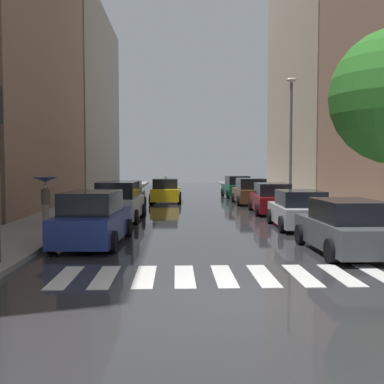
{
  "coord_description": "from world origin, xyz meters",
  "views": [
    {
      "loc": [
        -1.1,
        -8.43,
        2.53
      ],
      "look_at": [
        -0.3,
        14.07,
        1.24
      ],
      "focal_mm": 43.72,
      "sensor_mm": 36.0,
      "label": 1
    }
  ],
  "objects_px": {
    "parked_car_left_third": "(127,196)",
    "taxi_midroad": "(166,191)",
    "parked_car_left_second": "(119,203)",
    "pedestrian_foreground": "(45,189)",
    "parked_car_right_third": "(271,199)",
    "parked_car_right_nearest": "(346,228)",
    "lamp_post_right": "(291,133)",
    "parked_car_right_fourth": "(250,192)",
    "parked_car_right_fifth": "(237,187)",
    "parked_car_right_second": "(299,210)",
    "parked_car_left_nearest": "(93,220)"
  },
  "relations": [
    {
      "from": "parked_car_left_nearest",
      "to": "parked_car_right_third",
      "type": "relative_size",
      "value": 0.97
    },
    {
      "from": "parked_car_right_third",
      "to": "lamp_post_right",
      "type": "distance_m",
      "value": 4.64
    },
    {
      "from": "pedestrian_foreground",
      "to": "parked_car_right_fourth",
      "type": "bearing_deg",
      "value": 85.55
    },
    {
      "from": "parked_car_left_nearest",
      "to": "parked_car_right_nearest",
      "type": "bearing_deg",
      "value": -100.1
    },
    {
      "from": "parked_car_left_third",
      "to": "parked_car_right_fifth",
      "type": "relative_size",
      "value": 0.95
    },
    {
      "from": "pedestrian_foreground",
      "to": "parked_car_right_second",
      "type": "bearing_deg",
      "value": 34.01
    },
    {
      "from": "parked_car_left_nearest",
      "to": "parked_car_right_fourth",
      "type": "distance_m",
      "value": 17.16
    },
    {
      "from": "parked_car_left_second",
      "to": "parked_car_right_second",
      "type": "bearing_deg",
      "value": -108.54
    },
    {
      "from": "parked_car_left_nearest",
      "to": "parked_car_right_fourth",
      "type": "height_order",
      "value": "parked_car_left_nearest"
    },
    {
      "from": "parked_car_left_second",
      "to": "parked_car_right_third",
      "type": "height_order",
      "value": "parked_car_left_second"
    },
    {
      "from": "parked_car_right_fifth",
      "to": "pedestrian_foreground",
      "type": "distance_m",
      "value": 20.34
    },
    {
      "from": "pedestrian_foreground",
      "to": "parked_car_left_nearest",
      "type": "bearing_deg",
      "value": -20.06
    },
    {
      "from": "taxi_midroad",
      "to": "parked_car_left_nearest",
      "type": "bearing_deg",
      "value": 174.72
    },
    {
      "from": "parked_car_left_third",
      "to": "pedestrian_foreground",
      "type": "bearing_deg",
      "value": 161.92
    },
    {
      "from": "taxi_midroad",
      "to": "parked_car_right_nearest",
      "type": "bearing_deg",
      "value": -161.98
    },
    {
      "from": "parked_car_left_second",
      "to": "parked_car_right_third",
      "type": "relative_size",
      "value": 0.96
    },
    {
      "from": "parked_car_right_fourth",
      "to": "parked_car_left_second",
      "type": "bearing_deg",
      "value": 140.62
    },
    {
      "from": "parked_car_right_fourth",
      "to": "taxi_midroad",
      "type": "distance_m",
      "value": 5.75
    },
    {
      "from": "parked_car_right_nearest",
      "to": "parked_car_left_second",
      "type": "bearing_deg",
      "value": 41.93
    },
    {
      "from": "parked_car_right_third",
      "to": "pedestrian_foreground",
      "type": "distance_m",
      "value": 11.58
    },
    {
      "from": "parked_car_left_second",
      "to": "pedestrian_foreground",
      "type": "relative_size",
      "value": 2.38
    },
    {
      "from": "parked_car_right_third",
      "to": "parked_car_right_fourth",
      "type": "height_order",
      "value": "parked_car_right_fourth"
    },
    {
      "from": "lamp_post_right",
      "to": "parked_car_right_fourth",
      "type": "bearing_deg",
      "value": 116.48
    },
    {
      "from": "parked_car_right_nearest",
      "to": "lamp_post_right",
      "type": "distance_m",
      "value": 14.18
    },
    {
      "from": "parked_car_left_third",
      "to": "pedestrian_foreground",
      "type": "relative_size",
      "value": 2.16
    },
    {
      "from": "parked_car_right_fourth",
      "to": "parked_car_left_nearest",
      "type": "bearing_deg",
      "value": 154.63
    },
    {
      "from": "parked_car_right_second",
      "to": "parked_car_right_fourth",
      "type": "distance_m",
      "value": 11.79
    },
    {
      "from": "lamp_post_right",
      "to": "pedestrian_foreground",
      "type": "bearing_deg",
      "value": -148.27
    },
    {
      "from": "parked_car_right_fifth",
      "to": "lamp_post_right",
      "type": "relative_size",
      "value": 0.58
    },
    {
      "from": "parked_car_right_second",
      "to": "pedestrian_foreground",
      "type": "height_order",
      "value": "pedestrian_foreground"
    },
    {
      "from": "parked_car_left_third",
      "to": "taxi_midroad",
      "type": "relative_size",
      "value": 0.93
    },
    {
      "from": "parked_car_left_nearest",
      "to": "lamp_post_right",
      "type": "xyz_separation_m",
      "value": [
        9.29,
        11.88,
        3.58
      ]
    },
    {
      "from": "taxi_midroad",
      "to": "parked_car_right_third",
      "type": "bearing_deg",
      "value": -141.17
    },
    {
      "from": "parked_car_left_second",
      "to": "parked_car_right_fifth",
      "type": "distance_m",
      "value": 17.23
    },
    {
      "from": "parked_car_left_third",
      "to": "parked_car_right_second",
      "type": "relative_size",
      "value": 0.96
    },
    {
      "from": "parked_car_right_nearest",
      "to": "pedestrian_foreground",
      "type": "height_order",
      "value": "pedestrian_foreground"
    },
    {
      "from": "parked_car_right_fifth",
      "to": "lamp_post_right",
      "type": "distance_m",
      "value": 10.89
    },
    {
      "from": "parked_car_right_fourth",
      "to": "pedestrian_foreground",
      "type": "bearing_deg",
      "value": 137.58
    },
    {
      "from": "parked_car_right_third",
      "to": "parked_car_right_nearest",
      "type": "bearing_deg",
      "value": -178.07
    },
    {
      "from": "taxi_midroad",
      "to": "lamp_post_right",
      "type": "height_order",
      "value": "lamp_post_right"
    },
    {
      "from": "parked_car_left_third",
      "to": "parked_car_right_nearest",
      "type": "distance_m",
      "value": 15.66
    },
    {
      "from": "pedestrian_foreground",
      "to": "parked_car_right_third",
      "type": "bearing_deg",
      "value": 64.29
    },
    {
      "from": "parked_car_left_nearest",
      "to": "parked_car_left_third",
      "type": "bearing_deg",
      "value": 3.5
    },
    {
      "from": "parked_car_right_nearest",
      "to": "lamp_post_right",
      "type": "height_order",
      "value": "lamp_post_right"
    },
    {
      "from": "parked_car_right_third",
      "to": "taxi_midroad",
      "type": "distance_m",
      "value": 9.39
    },
    {
      "from": "parked_car_right_second",
      "to": "parked_car_right_fifth",
      "type": "height_order",
      "value": "parked_car_right_fifth"
    },
    {
      "from": "parked_car_right_nearest",
      "to": "parked_car_left_nearest",
      "type": "bearing_deg",
      "value": 76.7
    },
    {
      "from": "parked_car_right_third",
      "to": "parked_car_right_fourth",
      "type": "xyz_separation_m",
      "value": [
        -0.17,
        5.96,
        0.04
      ]
    },
    {
      "from": "taxi_midroad",
      "to": "pedestrian_foreground",
      "type": "xyz_separation_m",
      "value": [
        -4.69,
        -12.46,
        0.79
      ]
    },
    {
      "from": "parked_car_left_nearest",
      "to": "parked_car_right_second",
      "type": "bearing_deg",
      "value": -61.81
    }
  ]
}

